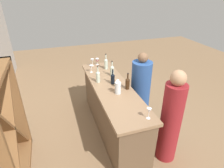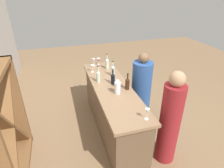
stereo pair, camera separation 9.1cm
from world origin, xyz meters
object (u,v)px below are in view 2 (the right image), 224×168
wine_bottle_second_left_near_black (113,78)px  wine_glass_far_left (94,61)px  water_pitcher (117,88)px  wine_bottle_leftmost_amber_brown (127,83)px  wine_bottle_rightmost_clear_pale (107,63)px  wine_glass_near_right (99,60)px  wine_rack (7,128)px  wine_bottle_center_clear_pale (98,76)px  person_left_guest (141,90)px  person_center_guest (170,122)px  wine_glass_near_left (147,112)px  wine_bottle_second_right_clear_pale (113,70)px  wine_glass_near_center (118,83)px  wine_glass_far_center (92,67)px

wine_bottle_second_left_near_black → wine_glass_far_left: wine_bottle_second_left_near_black is taller
wine_glass_far_left → water_pitcher: size_ratio=0.81×
wine_bottle_leftmost_amber_brown → wine_bottle_rightmost_clear_pale: 0.97m
wine_glass_near_right → wine_glass_far_left: size_ratio=0.90×
wine_rack → wine_bottle_rightmost_clear_pale: 2.22m
wine_bottle_leftmost_amber_brown → wine_bottle_center_clear_pale: size_ratio=0.93×
wine_bottle_center_clear_pale → person_left_guest: 0.95m
person_center_guest → wine_glass_near_right: bearing=-53.0°
wine_bottle_center_clear_pale → person_center_guest: bearing=-145.5°
wine_rack → wine_bottle_second_left_near_black: size_ratio=5.75×
wine_bottle_center_clear_pale → wine_glass_near_left: size_ratio=1.93×
wine_bottle_rightmost_clear_pale → wine_glass_near_left: 1.82m
wine_glass_far_left → wine_bottle_second_right_clear_pale: bearing=-158.0°
person_left_guest → wine_rack: bearing=37.8°
wine_glass_near_right → water_pitcher: water_pitcher is taller
wine_glass_near_center → wine_glass_far_left: size_ratio=0.88×
wine_bottle_rightmost_clear_pale → wine_glass_near_right: bearing=21.8°
wine_glass_near_left → wine_glass_far_left: bearing=8.1°
wine_rack → wine_bottle_leftmost_amber_brown: bearing=-79.5°
wine_bottle_second_left_near_black → person_left_guest: (0.07, -0.62, -0.39)m
wine_rack → wine_glass_far_left: (1.56, -1.54, 0.25)m
wine_glass_near_right → wine_glass_far_center: (-0.37, 0.22, 0.01)m
wine_bottle_leftmost_amber_brown → wine_glass_near_left: size_ratio=1.79×
wine_glass_far_left → wine_glass_far_center: bearing=163.2°
wine_bottle_second_right_clear_pale → person_center_guest: size_ratio=0.20×
wine_bottle_leftmost_amber_brown → person_left_guest: 0.68m
wine_bottle_leftmost_amber_brown → wine_bottle_rightmost_clear_pale: (0.96, 0.10, 0.01)m
person_center_guest → wine_bottle_rightmost_clear_pale: bearing=-53.9°
wine_glass_near_center → water_pitcher: (-0.19, 0.06, 0.01)m
wine_rack → person_center_guest: bearing=-100.8°
wine_glass_near_left → wine_glass_far_center: size_ratio=1.05×
wine_glass_near_left → water_pitcher: 0.78m
wine_bottle_second_left_near_black → wine_bottle_rightmost_clear_pale: bearing=-6.7°
wine_rack → wine_bottle_center_clear_pale: size_ratio=5.10×
water_pitcher → wine_glass_near_right: bearing=0.3°
wine_bottle_second_right_clear_pale → person_center_guest: bearing=-160.6°
wine_glass_far_center → wine_rack: bearing=130.6°
wine_glass_near_right → wine_bottle_second_left_near_black: bearing=-177.9°
wine_glass_near_center → person_left_guest: size_ratio=0.10×
wine_bottle_second_left_near_black → wine_glass_far_center: (0.62, 0.26, 0.01)m
wine_bottle_second_left_near_black → wine_glass_near_left: bearing=-173.0°
wine_glass_near_right → wine_glass_near_left: bearing=-175.3°
wine_bottle_rightmost_clear_pale → wine_glass_far_center: size_ratio=2.13×
wine_bottle_center_clear_pale → wine_glass_near_right: size_ratio=2.15×
wine_bottle_center_clear_pale → water_pitcher: 0.54m
wine_bottle_rightmost_clear_pale → wine_glass_near_right: 0.32m
water_pitcher → person_center_guest: bearing=-138.5°
wine_glass_far_center → person_left_guest: (-0.55, -0.87, -0.40)m
wine_glass_near_center → person_center_guest: 1.07m
wine_glass_near_left → wine_glass_near_center: wine_glass_near_left is taller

